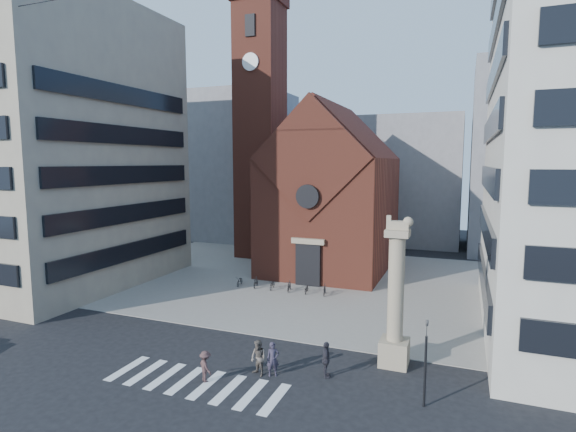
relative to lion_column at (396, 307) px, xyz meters
The scene contains 21 objects.
ground 11.01m from the lion_column, 163.32° to the right, with size 120.00×120.00×0.00m, color black.
piazza 19.18m from the lion_column, 122.03° to the left, with size 46.00×30.00×0.05m, color gray.
zebra_crossing 11.72m from the lion_column, 147.61° to the right, with size 10.20×3.20×0.01m, color white, non-canonical shape.
church 24.62m from the lion_column, 114.43° to the left, with size 12.00×16.65×18.00m.
campanile 34.29m from the lion_column, 128.68° to the left, with size 5.50×5.50×31.20m.
building_left 36.01m from the lion_column, 168.37° to the left, with size 18.00×20.00×26.00m, color gray.
bg_block_left 48.23m from the lion_column, 129.04° to the left, with size 16.00×14.00×22.00m, color gray.
bg_block_mid 42.55m from the lion_column, 95.45° to the left, with size 14.00×12.00×18.00m, color gray.
bg_block_right 41.69m from the lion_column, 72.91° to the left, with size 16.00×14.00×24.00m, color gray.
lion_column is the anchor object (origin of this frame).
traffic_light 4.62m from the lion_column, 63.54° to the right, with size 0.13×0.16×4.30m.
pedestrian_0 7.50m from the lion_column, 147.70° to the right, with size 0.69×0.45×1.89m, color #2F2939.
pedestrian_1 8.22m from the lion_column, 149.12° to the right, with size 0.95×0.74×1.96m, color #5A5048.
pedestrian_2 4.97m from the lion_column, 138.27° to the right, with size 1.16×0.48×1.98m, color #28272E.
pedestrian_3 11.01m from the lion_column, 147.89° to the right, with size 1.08×0.62×1.67m, color #412C2B.
scooter_0 19.98m from the lion_column, 144.18° to the left, with size 0.56×1.61×0.85m, color black.
scooter_1 18.66m from the lion_column, 141.14° to the left, with size 0.44×1.56×0.94m, color black.
scooter_2 17.42m from the lion_column, 137.65° to the left, with size 0.56×1.61×0.85m, color black.
scooter_3 16.24m from the lion_column, 133.61° to the left, with size 0.44×1.56×0.94m, color black.
scooter_4 15.16m from the lion_column, 128.95° to the left, with size 0.56×1.61×0.85m, color black.
scooter_5 14.19m from the lion_column, 123.59° to the left, with size 0.44×1.56×0.94m, color black.
Camera 1 is at (13.36, -22.20, 11.61)m, focal length 28.00 mm.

